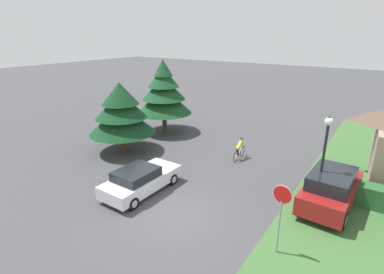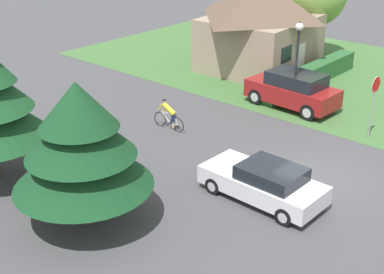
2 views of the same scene
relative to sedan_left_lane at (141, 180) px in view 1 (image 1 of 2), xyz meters
The scene contains 8 objects.
ground_plane 2.82m from the sedan_left_lane, 13.68° to the right, with size 140.00×140.00×0.00m, color #424244.
sedan_left_lane is the anchor object (origin of this frame).
cyclist 7.24m from the sedan_left_lane, 70.96° to the left, with size 0.44×1.78×1.41m.
parked_suv_right 9.36m from the sedan_left_lane, 25.53° to the left, with size 2.24×4.68×1.86m.
stop_sign 7.59m from the sedan_left_lane, ahead, with size 0.72×0.07×2.85m.
street_lamp 9.10m from the sedan_left_lane, 24.88° to the left, with size 0.37×0.37×4.51m.
conifer_tall_near 6.49m from the sedan_left_lane, 144.34° to the left, with size 4.49×4.49×4.85m.
conifer_tall_far 10.48m from the sedan_left_lane, 121.87° to the left, with size 4.52×4.52×5.97m.
Camera 1 is at (7.36, -9.41, 7.92)m, focal length 28.00 mm.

